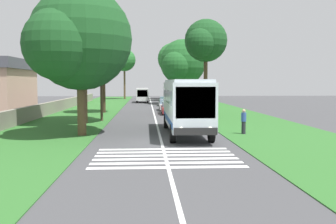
{
  "coord_description": "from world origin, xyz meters",
  "views": [
    {
      "loc": [
        -22.68,
        0.92,
        3.55
      ],
      "look_at": [
        2.96,
        -0.54,
        1.6
      ],
      "focal_mm": 41.66,
      "sensor_mm": 36.0,
      "label": 1
    }
  ],
  "objects_px": {
    "roadside_tree_right_1": "(177,63)",
    "roadside_tree_right_3": "(182,63)",
    "trailing_car_0": "(170,108)",
    "roadside_tree_left_1": "(78,43)",
    "roadside_tree_right_0": "(205,42)",
    "utility_pole": "(101,80)",
    "trailing_car_1": "(166,105)",
    "roadside_tree_right_2": "(173,59)",
    "roadside_tree_left_2": "(123,61)",
    "roadside_tree_left_3": "(102,55)",
    "trailing_car_2": "(165,101)",
    "coach_bus": "(185,103)",
    "roadside_tree_left_0": "(81,35)",
    "pedestrian": "(244,121)",
    "trailing_minibus_0": "(143,94)"
  },
  "relations": [
    {
      "from": "roadside_tree_left_3",
      "to": "roadside_tree_right_3",
      "type": "height_order",
      "value": "roadside_tree_right_3"
    },
    {
      "from": "roadside_tree_right_2",
      "to": "pedestrian",
      "type": "bearing_deg",
      "value": -179.2
    },
    {
      "from": "roadside_tree_left_0",
      "to": "roadside_tree_right_3",
      "type": "relative_size",
      "value": 1.1
    },
    {
      "from": "roadside_tree_right_1",
      "to": "roadside_tree_right_3",
      "type": "xyz_separation_m",
      "value": [
        -11.92,
        0.11,
        -0.63
      ]
    },
    {
      "from": "trailing_car_1",
      "to": "utility_pole",
      "type": "relative_size",
      "value": 0.6
    },
    {
      "from": "roadside_tree_left_1",
      "to": "roadside_tree_right_0",
      "type": "height_order",
      "value": "roadside_tree_right_0"
    },
    {
      "from": "trailing_car_1",
      "to": "roadside_tree_right_1",
      "type": "xyz_separation_m",
      "value": [
        26.41,
        -3.44,
        6.66
      ]
    },
    {
      "from": "trailing_minibus_0",
      "to": "roadside_tree_left_0",
      "type": "height_order",
      "value": "roadside_tree_left_0"
    },
    {
      "from": "trailing_car_1",
      "to": "utility_pole",
      "type": "bearing_deg",
      "value": 154.07
    },
    {
      "from": "trailing_car_0",
      "to": "utility_pole",
      "type": "distance_m",
      "value": 10.6
    },
    {
      "from": "roadside_tree_left_1",
      "to": "roadside_tree_right_3",
      "type": "height_order",
      "value": "roadside_tree_right_3"
    },
    {
      "from": "roadside_tree_left_2",
      "to": "trailing_car_2",
      "type": "bearing_deg",
      "value": -162.25
    },
    {
      "from": "pedestrian",
      "to": "roadside_tree_right_1",
      "type": "bearing_deg",
      "value": 0.74
    },
    {
      "from": "roadside_tree_right_0",
      "to": "pedestrian",
      "type": "bearing_deg",
      "value": -179.22
    },
    {
      "from": "trailing_minibus_0",
      "to": "roadside_tree_right_2",
      "type": "height_order",
      "value": "roadside_tree_right_2"
    },
    {
      "from": "coach_bus",
      "to": "roadside_tree_right_2",
      "type": "relative_size",
      "value": 0.93
    },
    {
      "from": "roadside_tree_left_2",
      "to": "roadside_tree_left_3",
      "type": "bearing_deg",
      "value": 179.4
    },
    {
      "from": "roadside_tree_right_0",
      "to": "trailing_minibus_0",
      "type": "bearing_deg",
      "value": 14.62
    },
    {
      "from": "trailing_car_2",
      "to": "trailing_minibus_0",
      "type": "xyz_separation_m",
      "value": [
        10.43,
        3.54,
        0.88
      ]
    },
    {
      "from": "roadside_tree_right_1",
      "to": "pedestrian",
      "type": "relative_size",
      "value": 6.22
    },
    {
      "from": "roadside_tree_right_0",
      "to": "utility_pole",
      "type": "distance_m",
      "value": 13.19
    },
    {
      "from": "roadside_tree_right_1",
      "to": "roadside_tree_left_1",
      "type": "bearing_deg",
      "value": 168.08
    },
    {
      "from": "coach_bus",
      "to": "roadside_tree_right_0",
      "type": "xyz_separation_m",
      "value": [
        16.04,
        -3.72,
        5.83
      ]
    },
    {
      "from": "coach_bus",
      "to": "trailing_car_1",
      "type": "height_order",
      "value": "coach_bus"
    },
    {
      "from": "roadside_tree_left_2",
      "to": "roadside_tree_right_0",
      "type": "height_order",
      "value": "roadside_tree_left_2"
    },
    {
      "from": "trailing_car_0",
      "to": "trailing_car_2",
      "type": "relative_size",
      "value": 1.0
    },
    {
      "from": "roadside_tree_left_1",
      "to": "utility_pole",
      "type": "relative_size",
      "value": 1.35
    },
    {
      "from": "roadside_tree_left_0",
      "to": "roadside_tree_left_3",
      "type": "xyz_separation_m",
      "value": [
        11.83,
        -0.49,
        -0.96
      ]
    },
    {
      "from": "trailing_car_1",
      "to": "roadside_tree_right_3",
      "type": "height_order",
      "value": "roadside_tree_right_3"
    },
    {
      "from": "trailing_car_2",
      "to": "roadside_tree_left_3",
      "type": "distance_m",
      "value": 16.64
    },
    {
      "from": "roadside_tree_left_2",
      "to": "roadside_tree_right_1",
      "type": "relative_size",
      "value": 1.01
    },
    {
      "from": "trailing_car_2",
      "to": "roadside_tree_right_0",
      "type": "relative_size",
      "value": 0.41
    },
    {
      "from": "coach_bus",
      "to": "utility_pole",
      "type": "distance_m",
      "value": 11.54
    },
    {
      "from": "roadside_tree_right_2",
      "to": "trailing_car_0",
      "type": "bearing_deg",
      "value": 175.5
    },
    {
      "from": "trailing_car_1",
      "to": "roadside_tree_right_2",
      "type": "height_order",
      "value": "roadside_tree_right_2"
    },
    {
      "from": "coach_bus",
      "to": "trailing_car_1",
      "type": "distance_m",
      "value": 22.89
    },
    {
      "from": "trailing_car_1",
      "to": "trailing_minibus_0",
      "type": "distance_m",
      "value": 20.39
    },
    {
      "from": "trailing_car_2",
      "to": "pedestrian",
      "type": "bearing_deg",
      "value": -173.59
    },
    {
      "from": "trailing_car_0",
      "to": "roadside_tree_left_1",
      "type": "xyz_separation_m",
      "value": [
        -17.13,
        7.11,
        5.52
      ]
    },
    {
      "from": "coach_bus",
      "to": "roadside_tree_left_2",
      "type": "distance_m",
      "value": 57.14
    },
    {
      "from": "utility_pole",
      "to": "coach_bus",
      "type": "bearing_deg",
      "value": -143.7
    },
    {
      "from": "roadside_tree_left_0",
      "to": "roadside_tree_right_0",
      "type": "distance_m",
      "value": 14.77
    },
    {
      "from": "trailing_car_1",
      "to": "trailing_car_2",
      "type": "bearing_deg",
      "value": -2.17
    },
    {
      "from": "roadside_tree_right_3",
      "to": "trailing_car_0",
      "type": "bearing_deg",
      "value": 171.01
    },
    {
      "from": "trailing_car_0",
      "to": "trailing_minibus_0",
      "type": "bearing_deg",
      "value": 7.08
    },
    {
      "from": "trailing_car_1",
      "to": "roadside_tree_left_3",
      "type": "distance_m",
      "value": 10.37
    },
    {
      "from": "roadside_tree_right_0",
      "to": "roadside_tree_left_2",
      "type": "bearing_deg",
      "value": 15.41
    },
    {
      "from": "coach_bus",
      "to": "utility_pole",
      "type": "xyz_separation_m",
      "value": [
        9.21,
        6.77,
        1.65
      ]
    },
    {
      "from": "roadside_tree_left_0",
      "to": "coach_bus",
      "type": "bearing_deg",
      "value": -131.9
    },
    {
      "from": "trailing_car_1",
      "to": "pedestrian",
      "type": "distance_m",
      "value": 23.74
    }
  ]
}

